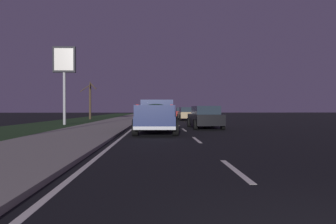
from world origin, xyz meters
The scene contains 11 objects.
ground centered at (27.00, 0.00, 0.00)m, with size 144.00×144.00×0.00m, color black.
sidewalk_shoulder centered at (27.00, 5.70, 0.06)m, with size 108.00×4.00×0.12m, color gray.
grass_verge centered at (27.00, 10.70, 0.00)m, with size 108.00×6.00×0.01m, color #1E3819.
lane_markings centered at (29.31, 2.51, 0.00)m, with size 108.82×3.54×0.01m.
pickup_truck centered at (13.96, 1.75, 0.98)m, with size 5.49×2.42×1.87m.
sedan_red centered at (40.46, -1.91, 0.78)m, with size 4.43×2.08×1.54m.
sedan_white centered at (39.08, 1.84, 0.78)m, with size 4.41×2.04×1.54m.
sedan_black centered at (17.59, -1.58, 0.78)m, with size 4.45×2.11×1.54m.
sedan_tan centered at (31.64, -1.76, 0.78)m, with size 4.43×2.07×1.54m.
gas_price_sign centered at (22.50, 9.60, 4.97)m, with size 0.27×1.90×6.63m.
bare_tree_far centered at (35.44, 10.45, 2.48)m, with size 0.71×2.03×4.89m.
Camera 1 is at (-2.16, 1.72, 1.36)m, focal length 30.68 mm.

